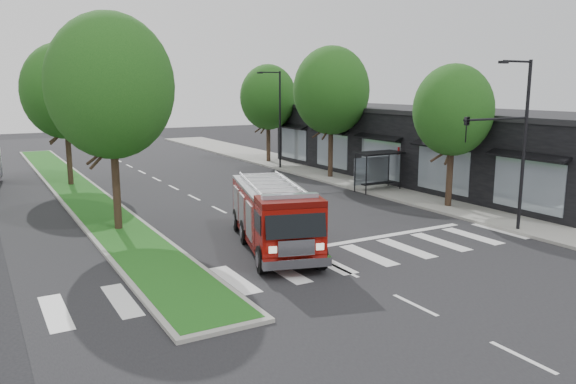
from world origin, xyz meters
The scene contains 13 objects.
ground centered at (0.00, 0.00, 0.00)m, with size 140.00×140.00×0.00m, color black.
sidewalk_right centered at (12.50, 10.00, 0.07)m, with size 5.00×80.00×0.15m, color gray.
median centered at (-6.00, 18.00, 0.08)m, with size 3.00×50.00×0.15m.
storefront_row centered at (17.00, 10.00, 2.50)m, with size 8.00×30.00×5.00m, color black.
bus_shelter centered at (11.20, 8.15, 2.04)m, with size 3.20×1.60×2.61m.
tree_right_near centered at (11.50, 2.00, 5.51)m, with size 4.40×4.40×8.05m.
tree_right_mid centered at (11.50, 14.00, 6.49)m, with size 5.60×5.60×9.72m.
tree_right_far centered at (11.50, 24.00, 5.84)m, with size 5.00×5.00×8.73m.
tree_median_near centered at (-6.00, 6.00, 6.81)m, with size 5.80×5.80×10.16m.
tree_median_far centered at (-6.00, 20.00, 6.49)m, with size 5.60×5.60×9.72m.
streetlight_right_near centered at (9.61, -3.50, 4.67)m, with size 4.08×0.22×8.00m.
streetlight_right_far centered at (10.35, 20.00, 4.48)m, with size 2.11×0.20×8.00m.
fire_engine centered at (-0.83, -0.08, 1.39)m, with size 4.73×8.72×2.90m.
Camera 1 is at (-11.79, -20.61, 6.84)m, focal length 35.00 mm.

